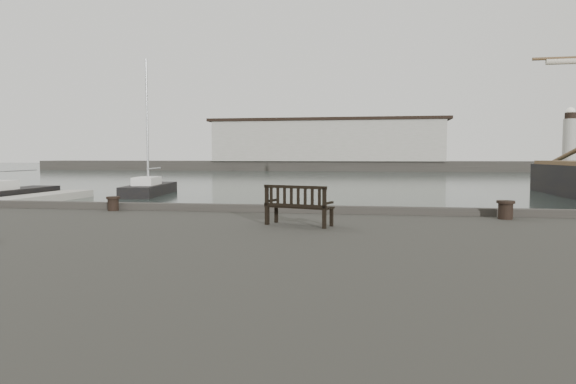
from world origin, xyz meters
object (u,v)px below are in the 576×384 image
object	(u,v)px
bench	(299,213)
bollard_left	(113,204)
yacht_d	(150,192)
yacht_b	(3,198)
bollard_right	(506,210)

from	to	relation	value
bench	bollard_left	bearing A→B (deg)	176.05
bollard_left	yacht_d	world-z (taller)	yacht_d
bollard_left	yacht_b	distance (m)	24.53
bollard_right	yacht_b	xyz separation A→B (m)	(-26.79, 17.70, -1.52)
bollard_right	yacht_b	distance (m)	32.14
yacht_b	bollard_right	bearing A→B (deg)	-36.23
bollard_left	yacht_b	bearing A→B (deg)	134.47
bench	yacht_b	distance (m)	29.71
yacht_b	yacht_d	size ratio (longest dim) A/B	1.19
bench	yacht_d	size ratio (longest dim) A/B	0.13
bollard_left	yacht_b	xyz separation A→B (m)	(-17.15, 17.47, -1.50)
bench	yacht_b	size ratio (longest dim) A/B	0.11
bollard_right	yacht_b	bearing A→B (deg)	146.55
bollard_left	bollard_right	size ratio (longest dim) A/B	0.88
bench	bollard_left	size ratio (longest dim) A/B	4.00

